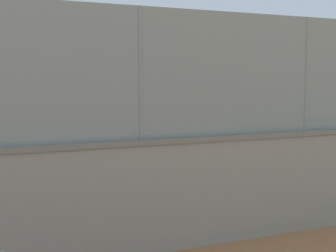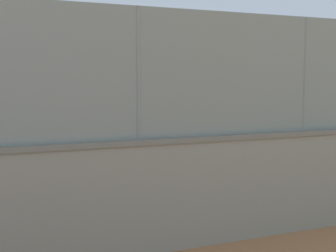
{
  "view_description": "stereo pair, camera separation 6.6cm",
  "coord_description": "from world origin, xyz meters",
  "px_view_note": "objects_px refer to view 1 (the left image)",
  "views": [
    {
      "loc": [
        5.2,
        18.38,
        2.7
      ],
      "look_at": [
        0.14,
        6.07,
        1.4
      ],
      "focal_mm": 50.26,
      "sensor_mm": 36.0,
      "label": 1
    },
    {
      "loc": [
        5.14,
        18.41,
        2.7
      ],
      "look_at": [
        0.14,
        6.07,
        1.4
      ],
      "focal_mm": 50.26,
      "sensor_mm": 36.0,
      "label": 2
    }
  ],
  "objects_px": {
    "player_at_service_line": "(154,145)",
    "sports_ball": "(147,126)",
    "player_baseline_waiting": "(187,120)",
    "player_near_wall_returning": "(124,121)"
  },
  "relations": [
    {
      "from": "sports_ball",
      "to": "player_near_wall_returning",
      "type": "bearing_deg",
      "value": -83.21
    },
    {
      "from": "player_near_wall_returning",
      "to": "player_baseline_waiting",
      "type": "bearing_deg",
      "value": 141.51
    },
    {
      "from": "player_baseline_waiting",
      "to": "player_at_service_line",
      "type": "distance_m",
      "value": 7.1
    },
    {
      "from": "sports_ball",
      "to": "player_at_service_line",
      "type": "bearing_deg",
      "value": 72.07
    },
    {
      "from": "player_at_service_line",
      "to": "sports_ball",
      "type": "distance_m",
      "value": 5.86
    },
    {
      "from": "player_baseline_waiting",
      "to": "sports_ball",
      "type": "relative_size",
      "value": 7.93
    },
    {
      "from": "player_baseline_waiting",
      "to": "sports_ball",
      "type": "distance_m",
      "value": 2.01
    },
    {
      "from": "player_baseline_waiting",
      "to": "sports_ball",
      "type": "height_order",
      "value": "player_baseline_waiting"
    },
    {
      "from": "player_at_service_line",
      "to": "sports_ball",
      "type": "height_order",
      "value": "player_at_service_line"
    },
    {
      "from": "player_at_service_line",
      "to": "sports_ball",
      "type": "xyz_separation_m",
      "value": [
        -1.8,
        -5.57,
        -0.03
      ]
    }
  ]
}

